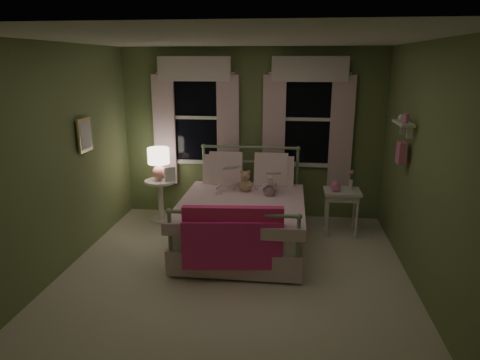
# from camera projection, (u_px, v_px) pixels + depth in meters

# --- Properties ---
(room_shell) EXTENTS (4.20, 4.20, 4.20)m
(room_shell) POSITION_uv_depth(u_px,v_px,m) (233.00, 166.00, 4.58)
(room_shell) COLOR white
(room_shell) RESTS_ON ground
(bed) EXTENTS (1.58, 2.04, 1.18)m
(bed) POSITION_uv_depth(u_px,v_px,m) (243.00, 218.00, 5.68)
(bed) COLOR white
(bed) RESTS_ON ground
(pink_throw) EXTENTS (1.10, 0.25, 0.71)m
(pink_throw) POSITION_uv_depth(u_px,v_px,m) (233.00, 231.00, 4.63)
(pink_throw) COLOR #FD317B
(pink_throw) RESTS_ON bed
(child_left) EXTENTS (0.31, 0.24, 0.76)m
(child_left) POSITION_uv_depth(u_px,v_px,m) (227.00, 168.00, 5.96)
(child_left) COLOR #F7D1DD
(child_left) RESTS_ON bed
(child_right) EXTENTS (0.40, 0.33, 0.76)m
(child_right) POSITION_uv_depth(u_px,v_px,m) (267.00, 169.00, 5.90)
(child_right) COLOR #F7D1DD
(child_right) RESTS_ON bed
(book_left) EXTENTS (0.23, 0.18, 0.26)m
(book_left) POSITION_uv_depth(u_px,v_px,m) (224.00, 172.00, 5.72)
(book_left) COLOR beige
(book_left) RESTS_ON child_left
(book_right) EXTENTS (0.20, 0.11, 0.26)m
(book_right) POSITION_uv_depth(u_px,v_px,m) (266.00, 176.00, 5.67)
(book_right) COLOR beige
(book_right) RESTS_ON child_right
(teddy_bear) EXTENTS (0.23, 0.19, 0.31)m
(teddy_bear) POSITION_uv_depth(u_px,v_px,m) (245.00, 183.00, 5.82)
(teddy_bear) COLOR tan
(teddy_bear) RESTS_ON bed
(nightstand_left) EXTENTS (0.46, 0.46, 0.65)m
(nightstand_left) POSITION_uv_depth(u_px,v_px,m) (161.00, 195.00, 6.53)
(nightstand_left) COLOR white
(nightstand_left) RESTS_ON ground
(table_lamp) EXTENTS (0.32, 0.32, 0.49)m
(table_lamp) POSITION_uv_depth(u_px,v_px,m) (159.00, 161.00, 6.39)
(table_lamp) COLOR pink
(table_lamp) RESTS_ON nightstand_left
(book_nightstand) EXTENTS (0.24, 0.27, 0.02)m
(book_nightstand) POSITION_uv_depth(u_px,v_px,m) (165.00, 181.00, 6.38)
(book_nightstand) COLOR beige
(book_nightstand) RESTS_ON nightstand_left
(nightstand_right) EXTENTS (0.50, 0.40, 0.64)m
(nightstand_right) POSITION_uv_depth(u_px,v_px,m) (342.00, 197.00, 5.99)
(nightstand_right) COLOR white
(nightstand_right) RESTS_ON ground
(pink_toy) EXTENTS (0.14, 0.18, 0.14)m
(pink_toy) POSITION_uv_depth(u_px,v_px,m) (335.00, 186.00, 5.96)
(pink_toy) COLOR pink
(pink_toy) RESTS_ON nightstand_right
(bud_vase) EXTENTS (0.06, 0.06, 0.28)m
(bud_vase) POSITION_uv_depth(u_px,v_px,m) (351.00, 180.00, 5.96)
(bud_vase) COLOR white
(bud_vase) RESTS_ON nightstand_right
(window_left) EXTENTS (1.34, 0.13, 1.96)m
(window_left) POSITION_uv_depth(u_px,v_px,m) (196.00, 113.00, 6.53)
(window_left) COLOR black
(window_left) RESTS_ON room_shell
(window_right) EXTENTS (1.34, 0.13, 1.96)m
(window_right) POSITION_uv_depth(u_px,v_px,m) (308.00, 115.00, 6.34)
(window_right) COLOR black
(window_right) RESTS_ON room_shell
(wall_shelf) EXTENTS (0.15, 0.50, 0.60)m
(wall_shelf) POSITION_uv_depth(u_px,v_px,m) (402.00, 138.00, 4.98)
(wall_shelf) COLOR white
(wall_shelf) RESTS_ON room_shell
(framed_picture) EXTENTS (0.03, 0.32, 0.42)m
(framed_picture) POSITION_uv_depth(u_px,v_px,m) (85.00, 135.00, 5.32)
(framed_picture) COLOR beige
(framed_picture) RESTS_ON room_shell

